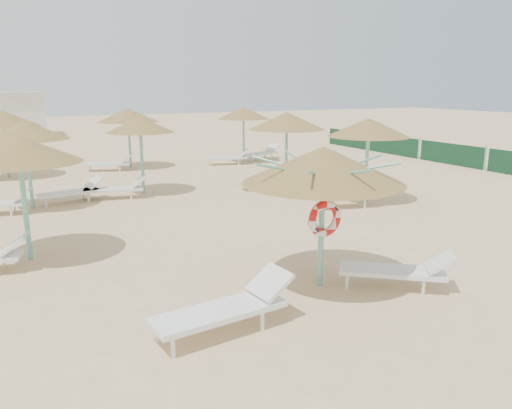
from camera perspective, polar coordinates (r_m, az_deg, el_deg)
name	(u,v)px	position (r m, az deg, el deg)	size (l,w,h in m)	color
ground	(329,293)	(9.25, 8.37, -10.00)	(120.00, 120.00, 0.00)	#DDB687
main_palapa	(323,166)	(8.96, 7.69, 4.41)	(2.92, 2.92, 2.62)	#67B4A5
lounger_main_a	(228,307)	(7.72, -3.27, -11.63)	(2.30, 0.92, 0.81)	white
lounger_main_b	(399,270)	(9.63, 16.06, -7.18)	(1.99, 1.73, 0.74)	white
palapa_field	(159,124)	(18.62, -11.04, 8.98)	(14.78, 14.06, 2.72)	#67B4A5
windbreak_fence	(452,154)	(25.57, 21.46, 5.38)	(0.08, 19.84, 1.10)	#174524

